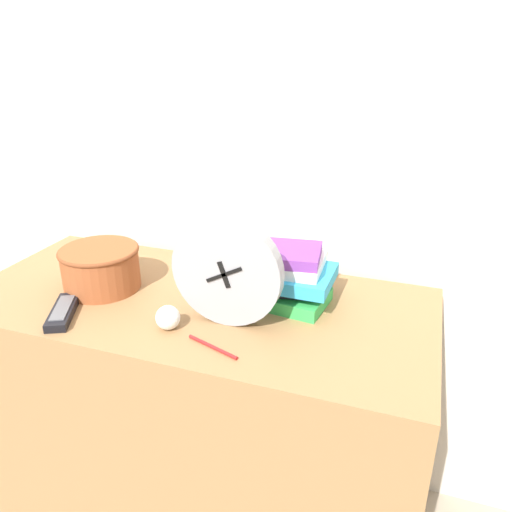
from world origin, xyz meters
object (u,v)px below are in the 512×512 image
basket (101,266)px  pen (213,347)px  tv_remote (63,312)px  desk_clock (227,272)px  crumpled_paper_ball (168,318)px  book_stack (283,274)px

basket → pen: 0.43m
basket → tv_remote: basket is taller
pen → basket: bearing=156.9°
desk_clock → tv_remote: 0.42m
tv_remote → crumpled_paper_ball: 0.27m
basket → pen: basket is taller
tv_remote → crumpled_paper_ball: (0.27, 0.03, 0.02)m
desk_clock → crumpled_paper_ball: size_ratio=4.62×
book_stack → tv_remote: (-0.47, -0.26, -0.06)m
basket → pen: (0.40, -0.17, -0.06)m
desk_clock → tv_remote: size_ratio=1.56×
desk_clock → tv_remote: desk_clock is taller
basket → tv_remote: (-0.00, -0.16, -0.05)m
basket → tv_remote: size_ratio=1.24×
pen → desk_clock: bearing=95.6°
desk_clock → pen: 0.17m
book_stack → crumpled_paper_ball: size_ratio=4.51×
tv_remote → pen: bearing=-1.4°
crumpled_paper_ball → pen: 0.14m
desk_clock → book_stack: (0.09, 0.15, -0.06)m
desk_clock → basket: size_ratio=1.26×
desk_clock → pen: desk_clock is taller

